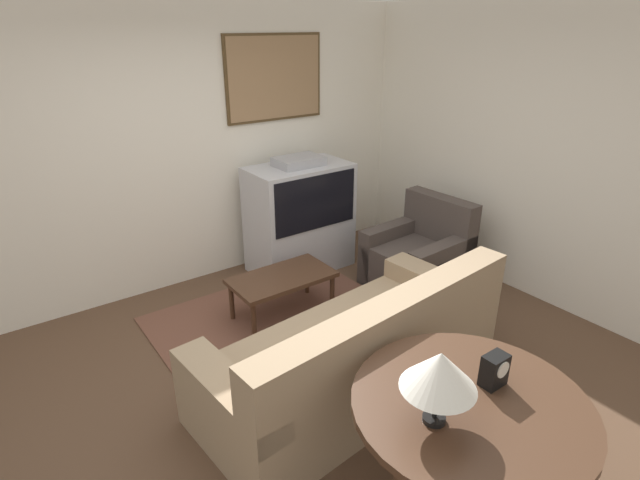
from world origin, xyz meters
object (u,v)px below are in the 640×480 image
at_px(console_table, 471,412).
at_px(armchair, 418,258).
at_px(mantel_clock, 494,370).
at_px(coffee_table, 282,280).
at_px(couch, 356,355).
at_px(table_lamp, 440,371).
at_px(tv, 300,217).

bearing_deg(console_table, armchair, 48.67).
height_order(console_table, mantel_clock, mantel_clock).
distance_m(coffee_table, mantel_clock, 2.29).
xyz_separation_m(armchair, mantel_clock, (-1.54, -1.95, 0.55)).
height_order(couch, armchair, couch).
relative_size(coffee_table, mantel_clock, 5.15).
distance_m(armchair, mantel_clock, 2.55).
relative_size(armchair, table_lamp, 2.29).
distance_m(tv, mantel_clock, 3.09).
xyz_separation_m(coffee_table, mantel_clock, (-0.10, -2.24, 0.49)).
distance_m(armchair, table_lamp, 2.88).
relative_size(couch, mantel_clock, 13.06).
relative_size(tv, couch, 0.53).
bearing_deg(tv, armchair, -53.76).
xyz_separation_m(console_table, mantel_clock, (0.19, 0.03, 0.15)).
relative_size(armchair, coffee_table, 0.96).
height_order(coffee_table, console_table, console_table).
relative_size(tv, armchair, 1.40).
height_order(console_table, table_lamp, table_lamp).
bearing_deg(coffee_table, table_lamp, -103.63).
bearing_deg(couch, mantel_clock, 85.74).
xyz_separation_m(couch, mantel_clock, (0.01, -1.06, 0.54)).
distance_m(table_lamp, mantel_clock, 0.48).
height_order(couch, coffee_table, couch).
bearing_deg(tv, console_table, -108.13).
xyz_separation_m(coffee_table, table_lamp, (-0.54, -2.24, 0.68)).
distance_m(tv, coffee_table, 1.03).
distance_m(armchair, coffee_table, 1.47).
relative_size(console_table, table_lamp, 3.10).
bearing_deg(coffee_table, mantel_clock, -92.64).
height_order(coffee_table, mantel_clock, mantel_clock).
relative_size(couch, console_table, 1.95).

